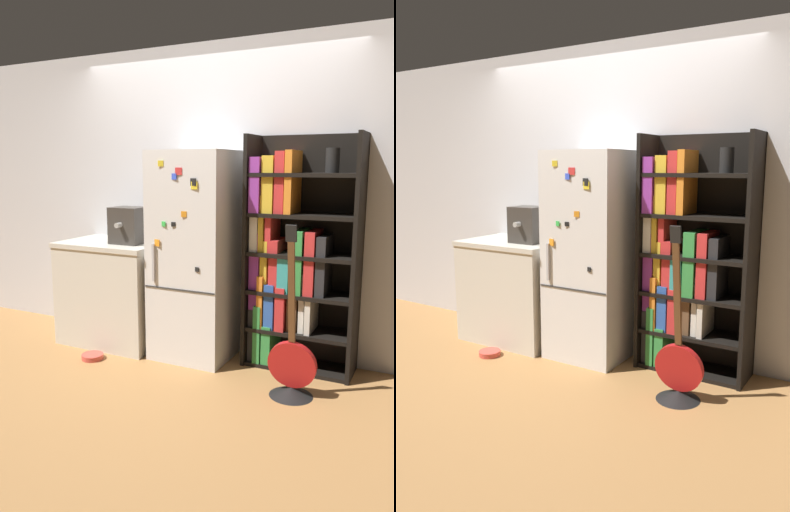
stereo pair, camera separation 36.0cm
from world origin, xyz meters
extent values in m
plane|color=#A87542|center=(0.00, 0.00, 0.00)|extent=(16.00, 16.00, 0.00)
cube|color=silver|center=(0.00, 0.47, 1.30)|extent=(8.00, 0.05, 2.60)
cube|color=silver|center=(0.00, 0.15, 0.86)|extent=(0.63, 0.59, 1.71)
cube|color=#333333|center=(0.00, -0.14, 0.63)|extent=(0.62, 0.01, 0.01)
cube|color=#B2B2B7|center=(-0.22, -0.16, 0.83)|extent=(0.02, 0.02, 0.30)
cube|color=green|center=(-0.13, -0.15, 1.14)|extent=(0.04, 0.02, 0.04)
cube|color=black|center=(-0.04, -0.15, 1.14)|extent=(0.03, 0.01, 0.03)
cube|color=yellow|center=(0.14, -0.15, 1.44)|extent=(0.06, 0.01, 0.06)
cube|color=orange|center=(0.05, -0.15, 1.23)|extent=(0.04, 0.01, 0.04)
cube|color=yellow|center=(-0.15, -0.15, 1.61)|extent=(0.04, 0.01, 0.04)
cube|color=blue|center=(-0.03, -0.15, 1.51)|extent=(0.05, 0.02, 0.05)
cube|color=black|center=(0.16, -0.15, 0.81)|extent=(0.03, 0.01, 0.03)
cube|color=red|center=(0.01, -0.15, 1.55)|extent=(0.05, 0.01, 0.05)
cube|color=black|center=(0.13, -0.15, 1.47)|extent=(0.06, 0.02, 0.06)
cube|color=orange|center=(-0.19, -0.15, 0.99)|extent=(0.05, 0.02, 0.05)
cube|color=black|center=(0.45, 0.27, 0.91)|extent=(0.03, 0.36, 1.83)
cube|color=black|center=(1.27, 0.27, 0.91)|extent=(0.03, 0.36, 1.83)
cube|color=black|center=(0.86, 0.43, 0.91)|extent=(0.85, 0.03, 1.83)
cube|color=black|center=(0.86, 0.27, 0.01)|extent=(0.79, 0.33, 0.03)
cube|color=black|center=(0.86, 0.27, 0.30)|extent=(0.79, 0.33, 0.03)
cube|color=black|center=(0.86, 0.27, 0.61)|extent=(0.79, 0.33, 0.03)
cube|color=black|center=(0.86, 0.27, 0.91)|extent=(0.79, 0.33, 0.03)
cube|color=black|center=(0.86, 0.27, 1.22)|extent=(0.79, 0.33, 0.03)
cube|color=black|center=(0.86, 0.27, 1.52)|extent=(0.79, 0.33, 0.03)
cube|color=#262628|center=(0.49, 0.27, 0.24)|extent=(0.04, 0.25, 0.43)
cube|color=#338C3F|center=(0.56, 0.26, 0.26)|extent=(0.06, 0.31, 0.47)
cube|color=#338C3F|center=(0.63, 0.26, 0.19)|extent=(0.07, 0.31, 0.31)
cube|color=purple|center=(0.50, 0.27, 0.57)|extent=(0.07, 0.24, 0.50)
cube|color=orange|center=(0.57, 0.27, 0.53)|extent=(0.05, 0.31, 0.42)
cube|color=#2D59B2|center=(0.64, 0.27, 0.50)|extent=(0.08, 0.30, 0.36)
cube|color=red|center=(0.74, 0.27, 0.49)|extent=(0.07, 0.31, 0.35)
cube|color=brown|center=(0.82, 0.27, 0.49)|extent=(0.08, 0.25, 0.34)
cube|color=silver|center=(0.90, 0.27, 0.55)|extent=(0.04, 0.25, 0.46)
cube|color=silver|center=(0.95, 0.27, 0.54)|extent=(0.04, 0.29, 0.43)
cube|color=purple|center=(0.51, 0.26, 0.85)|extent=(0.08, 0.24, 0.45)
cube|color=gold|center=(0.59, 0.26, 0.82)|extent=(0.06, 0.25, 0.39)
cube|color=red|center=(0.67, 0.27, 0.82)|extent=(0.07, 0.27, 0.40)
cube|color=teal|center=(0.75, 0.26, 0.77)|extent=(0.09, 0.29, 0.30)
cube|color=#338C3F|center=(0.85, 0.27, 0.87)|extent=(0.09, 0.31, 0.49)
cube|color=red|center=(0.95, 0.27, 0.87)|extent=(0.07, 0.29, 0.48)
cube|color=#262628|center=(1.03, 0.27, 0.85)|extent=(0.07, 0.28, 0.45)
cube|color=silver|center=(0.50, 0.26, 1.14)|extent=(0.06, 0.25, 0.43)
cube|color=gold|center=(0.56, 0.27, 1.15)|extent=(0.04, 0.27, 0.44)
cube|color=red|center=(0.62, 0.27, 1.09)|extent=(0.05, 0.26, 0.33)
cube|color=purple|center=(0.51, 0.26, 1.44)|extent=(0.08, 0.31, 0.42)
cube|color=gold|center=(0.61, 0.27, 1.45)|extent=(0.09, 0.29, 0.43)
cube|color=red|center=(0.70, 0.27, 1.46)|extent=(0.07, 0.29, 0.46)
cube|color=orange|center=(0.77, 0.26, 1.47)|extent=(0.05, 0.29, 0.47)
cylinder|color=black|center=(1.06, 0.27, 1.63)|extent=(0.10, 0.10, 0.18)
cube|color=beige|center=(-0.81, 0.13, 0.44)|extent=(0.90, 0.63, 0.88)
cube|color=beige|center=(-0.81, 0.13, 0.90)|extent=(0.92, 0.65, 0.04)
cube|color=#38332D|center=(-0.63, 0.11, 1.08)|extent=(0.28, 0.24, 0.32)
cylinder|color=#A5A39E|center=(-0.63, -0.04, 1.10)|extent=(0.04, 0.06, 0.04)
cone|color=black|center=(0.95, -0.26, 0.03)|extent=(0.31, 0.31, 0.06)
cylinder|color=#B21919|center=(0.95, -0.26, 0.23)|extent=(0.34, 0.09, 0.34)
cube|color=brown|center=(0.95, -0.33, 0.76)|extent=(0.04, 0.12, 0.71)
cube|color=black|center=(0.95, -0.39, 1.16)|extent=(0.07, 0.04, 0.11)
cylinder|color=#D84C3F|center=(-0.72, -0.33, 0.02)|extent=(0.18, 0.18, 0.04)
torus|color=#D84C3F|center=(-0.72, -0.33, 0.04)|extent=(0.18, 0.18, 0.01)
camera|label=1|loc=(1.82, -3.47, 1.58)|focal=35.00mm
camera|label=2|loc=(2.14, -3.30, 1.58)|focal=35.00mm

